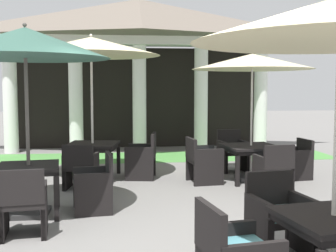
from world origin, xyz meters
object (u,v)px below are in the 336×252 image
object	(u,v)px
patio_table_far_back	(251,150)
patio_chair_far_back_south	(274,169)
patio_chair_mid_left_east	(143,157)
patio_umbrella_mid_left	(91,47)
patio_chair_near_foreground_north	(278,217)
patio_umbrella_mid_right	(25,44)
patio_chair_far_back_west	(203,161)
patio_chair_mid_right_east	(95,184)
patio_umbrella_far_back	(252,63)
patio_table_near_foreground	(334,226)
patio_chair_far_back_north	(232,152)
patio_chair_mid_left_south	(81,167)
patio_table_mid_left	(93,148)
patio_chair_mid_right_south	(24,204)
patio_chair_far_back_east	(296,159)
patio_table_mid_right	(29,172)

from	to	relation	value
patio_table_far_back	patio_chair_far_back_south	bearing A→B (deg)	-83.58
patio_chair_mid_left_east	patio_umbrella_mid_left	bearing A→B (deg)	90.00
patio_chair_near_foreground_north	patio_umbrella_mid_right	bearing A→B (deg)	-40.51
patio_umbrella_mid_left	patio_chair_far_back_west	xyz separation A→B (m)	(2.14, -0.73, -2.22)
patio_chair_mid_right_east	patio_umbrella_far_back	bearing A→B (deg)	-64.98
patio_chair_mid_left_east	patio_chair_far_back_west	size ratio (longest dim) A/B	1.06
patio_table_near_foreground	patio_umbrella_far_back	bearing A→B (deg)	81.42
patio_chair_far_back_north	patio_umbrella_far_back	bearing A→B (deg)	90.00
patio_chair_mid_left_south	patio_umbrella_mid_right	distance (m)	2.66
patio_umbrella_mid_right	patio_table_far_back	size ratio (longest dim) A/B	2.44
patio_table_mid_left	patio_chair_far_back_south	world-z (taller)	patio_chair_far_back_south
patio_umbrella_mid_left	patio_chair_mid_left_south	xyz separation A→B (m)	(-0.16, -1.01, -2.25)
patio_table_near_foreground	patio_table_far_back	xyz separation A→B (m)	(0.72, 4.76, -0.00)
patio_chair_mid_right_east	patio_chair_far_back_north	world-z (taller)	patio_chair_far_back_north
patio_table_near_foreground	patio_chair_mid_right_east	distance (m)	3.68
patio_umbrella_mid_left	patio_chair_mid_right_south	bearing A→B (deg)	-100.37
patio_umbrella_mid_right	patio_table_mid_left	bearing A→B (deg)	73.66
patio_umbrella_mid_left	patio_chair_far_back_east	distance (m)	4.74
patio_chair_mid_right_south	patio_chair_far_back_south	distance (m)	4.34
patio_table_mid_left	patio_chair_far_back_south	xyz separation A→B (m)	(3.25, -1.61, -0.21)
patio_table_mid_left	patio_table_far_back	world-z (taller)	patio_table_mid_left
patio_chair_mid_left_east	patio_chair_far_back_west	bearing A→B (deg)	-107.32
patio_umbrella_mid_right	patio_table_far_back	bearing A→B (deg)	26.90
patio_chair_near_foreground_north	patio_chair_far_back_west	xyz separation A→B (m)	(-0.13, 3.71, 0.01)
patio_umbrella_mid_right	patio_chair_mid_left_east	bearing A→B (deg)	53.88
patio_chair_mid_right_south	patio_chair_mid_right_east	bearing A→B (deg)	44.94
patio_chair_mid_left_south	patio_chair_far_back_west	world-z (taller)	patio_chair_far_back_west
patio_chair_far_back_south	patio_chair_far_back_west	distance (m)	1.42
patio_chair_near_foreground_north	patio_chair_far_back_east	bearing A→B (deg)	-124.54
patio_umbrella_mid_left	patio_chair_mid_left_east	bearing A→B (deg)	-9.13
patio_chair_near_foreground_north	patio_table_mid_left	distance (m)	4.98
patio_chair_mid_right_south	patio_chair_mid_right_east	world-z (taller)	patio_chair_mid_right_south
patio_chair_near_foreground_north	patio_chair_mid_left_south	bearing A→B (deg)	-63.85
patio_table_far_back	patio_table_near_foreground	bearing A→B (deg)	-98.58
patio_umbrella_far_back	patio_chair_far_back_west	distance (m)	2.14
patio_table_near_foreground	patio_umbrella_mid_right	bearing A→B (deg)	138.79
patio_table_mid_right	patio_table_far_back	bearing A→B (deg)	26.90
patio_table_near_foreground	patio_table_far_back	size ratio (longest dim) A/B	0.91
patio_table_mid_left	patio_table_mid_right	distance (m)	2.70
patio_chair_mid_right_east	patio_chair_far_back_east	distance (m)	4.43
patio_chair_mid_right_east	patio_chair_mid_right_south	bearing A→B (deg)	134.94
patio_umbrella_mid_right	patio_chair_far_back_west	distance (m)	4.00
patio_table_mid_left	patio_chair_far_back_east	bearing A→B (deg)	-6.92
patio_chair_mid_left_east	patio_chair_mid_left_south	bearing A→B (deg)	134.80
patio_table_mid_right	patio_chair_far_back_east	world-z (taller)	patio_chair_far_back_east
patio_table_near_foreground	patio_chair_mid_left_south	world-z (taller)	patio_chair_mid_left_south
patio_chair_mid_right_east	patio_table_far_back	size ratio (longest dim) A/B	0.77
patio_table_near_foreground	patio_umbrella_mid_left	world-z (taller)	patio_umbrella_mid_left
patio_chair_mid_left_east	patio_chair_mid_right_east	distance (m)	2.46
patio_table_far_back	patio_chair_far_back_west	distance (m)	1.02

